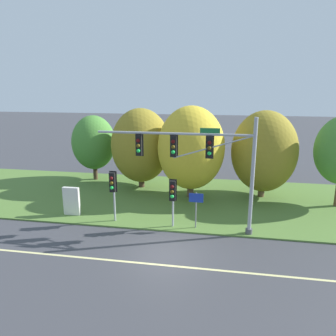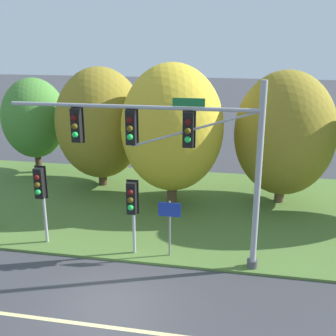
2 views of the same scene
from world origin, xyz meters
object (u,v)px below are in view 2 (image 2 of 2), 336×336
at_px(traffic_signal_mast, 176,145).
at_px(route_sign_post, 170,219).
at_px(tree_left_of_mast, 100,123).
at_px(tree_mid_verge, 284,134).
at_px(tree_nearest_road, 34,118).
at_px(tree_behind_signpost, 172,128).
at_px(pedestrian_signal_further_along, 132,202).
at_px(pedestrian_signal_near_kerb, 40,188).

relative_size(traffic_signal_mast, route_sign_post, 4.08).
height_order(tree_left_of_mast, tree_mid_verge, tree_mid_verge).
relative_size(tree_nearest_road, tree_behind_signpost, 0.83).
xyz_separation_m(traffic_signal_mast, tree_behind_signpost, (-1.19, 5.85, -0.63)).
relative_size(pedestrian_signal_further_along, tree_nearest_road, 0.52).
relative_size(traffic_signal_mast, tree_nearest_road, 1.57).
bearing_deg(tree_mid_verge, route_sign_post, -124.15).
bearing_deg(route_sign_post, tree_behind_signpost, 99.40).
height_order(pedestrian_signal_near_kerb, tree_nearest_road, tree_nearest_road).
xyz_separation_m(route_sign_post, tree_behind_signpost, (-0.92, 5.58, 2.32)).
bearing_deg(pedestrian_signal_further_along, tree_mid_verge, 49.23).
height_order(pedestrian_signal_near_kerb, tree_behind_signpost, tree_behind_signpost).
relative_size(pedestrian_signal_further_along, route_sign_post, 1.35).
bearing_deg(tree_behind_signpost, tree_mid_verge, 10.84).
relative_size(tree_behind_signpost, tree_mid_verge, 1.05).
height_order(traffic_signal_mast, tree_mid_verge, traffic_signal_mast).
distance_m(pedestrian_signal_further_along, tree_behind_signpost, 6.03).
height_order(pedestrian_signal_near_kerb, tree_left_of_mast, tree_left_of_mast).
xyz_separation_m(pedestrian_signal_further_along, tree_behind_signpost, (0.47, 5.78, 1.65)).
bearing_deg(pedestrian_signal_near_kerb, route_sign_post, -0.03).
distance_m(traffic_signal_mast, tree_mid_verge, 8.13).
bearing_deg(traffic_signal_mast, tree_left_of_mast, 125.79).
distance_m(tree_behind_signpost, tree_mid_verge, 5.51).
distance_m(pedestrian_signal_near_kerb, route_sign_post, 5.24).
relative_size(route_sign_post, tree_nearest_road, 0.38).
height_order(tree_left_of_mast, tree_behind_signpost, tree_behind_signpost).
relative_size(pedestrian_signal_near_kerb, tree_nearest_road, 0.57).
bearing_deg(tree_mid_verge, traffic_signal_mast, -121.50).
relative_size(pedestrian_signal_further_along, tree_behind_signpost, 0.43).
xyz_separation_m(traffic_signal_mast, route_sign_post, (-0.26, 0.28, -2.95)).
xyz_separation_m(pedestrian_signal_near_kerb, tree_mid_verge, (9.65, 6.61, 1.15)).
height_order(traffic_signal_mast, pedestrian_signal_further_along, traffic_signal_mast).
height_order(traffic_signal_mast, pedestrian_signal_near_kerb, traffic_signal_mast).
bearing_deg(pedestrian_signal_near_kerb, pedestrian_signal_further_along, -3.15).
height_order(traffic_signal_mast, tree_left_of_mast, traffic_signal_mast).
relative_size(pedestrian_signal_near_kerb, tree_behind_signpost, 0.47).
bearing_deg(traffic_signal_mast, tree_nearest_road, 138.26).
distance_m(traffic_signal_mast, tree_left_of_mast, 9.51).
bearing_deg(tree_left_of_mast, tree_behind_signpost, -22.76).
height_order(route_sign_post, tree_mid_verge, tree_mid_verge).
height_order(traffic_signal_mast, tree_nearest_road, traffic_signal_mast).
xyz_separation_m(pedestrian_signal_further_along, tree_nearest_road, (-8.60, 9.08, 1.22)).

